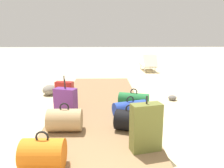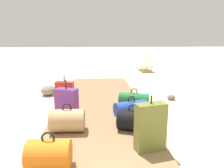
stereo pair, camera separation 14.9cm
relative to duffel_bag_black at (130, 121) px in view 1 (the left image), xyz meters
name	(u,v)px [view 1 (the left image)]	position (x,y,z in m)	size (l,w,h in m)	color
ground_plane	(99,123)	(-0.55, 0.55, -0.26)	(60.00, 60.00, 0.00)	beige
boardwalk	(100,109)	(-0.55, 1.25, -0.22)	(1.94, 7.05, 0.08)	olive
duffel_bag_black	(130,121)	(0.00, 0.00, 0.00)	(0.58, 0.50, 0.46)	black
suitcase_purple	(66,102)	(-1.21, 0.74, 0.11)	(0.48, 0.34, 0.76)	#6B2D84
duffel_bag_blue	(130,108)	(0.09, 0.77, -0.03)	(0.75, 0.50, 0.40)	#2847B7
suitcase_red	(65,94)	(-1.34, 1.33, 0.12)	(0.42, 0.25, 0.73)	red
duffel_bag_green	(134,99)	(0.24, 1.37, -0.02)	(0.74, 0.49, 0.41)	#237538
duffel_bag_tan	(65,120)	(-1.11, 0.02, 0.02)	(0.58, 0.39, 0.50)	tan
duffel_bag_orange	(43,154)	(-1.18, -1.07, 0.01)	(0.53, 0.38, 0.48)	orange
suitcase_olive	(146,127)	(0.14, -0.68, 0.17)	(0.46, 0.29, 0.80)	olive
lounge_chair	(148,64)	(1.67, 7.05, 0.07)	(0.61, 1.52, 0.81)	white
rock_left_far	(50,90)	(-2.02, 2.74, -0.12)	(0.41, 0.49, 0.28)	gray
rock_right_near	(172,98)	(1.36, 2.06, -0.19)	(0.22, 0.22, 0.13)	slate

